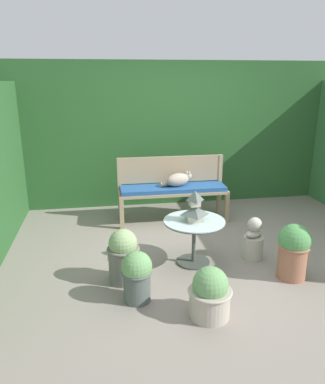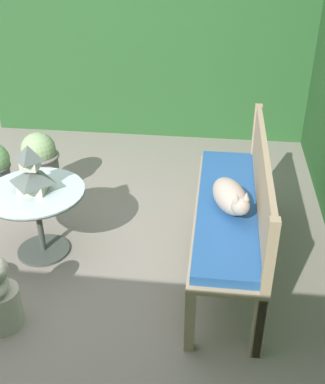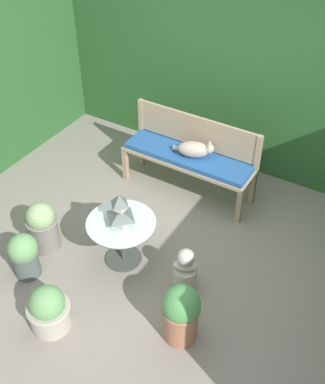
% 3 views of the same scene
% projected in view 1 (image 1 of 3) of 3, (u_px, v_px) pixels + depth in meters
% --- Properties ---
extents(ground, '(30.00, 30.00, 0.00)m').
position_uv_depth(ground, '(206.00, 250.00, 4.79)').
color(ground, gray).
extents(foliage_hedge_back, '(6.40, 0.86, 2.37)m').
position_uv_depth(foliage_hedge_back, '(173.00, 131.00, 6.64)').
color(foliage_hedge_back, '#285628').
rests_on(foliage_hedge_back, ground).
extents(garden_bench, '(1.64, 0.45, 0.55)m').
position_uv_depth(garden_bench, '(173.00, 191.00, 5.62)').
color(garden_bench, tan).
rests_on(garden_bench, ground).
extents(bench_backrest, '(1.64, 0.06, 0.96)m').
position_uv_depth(bench_backrest, '(171.00, 173.00, 5.74)').
color(bench_backrest, tan).
rests_on(bench_backrest, ground).
extents(cat, '(0.51, 0.32, 0.23)m').
position_uv_depth(cat, '(178.00, 180.00, 5.59)').
color(cat, '#A89989').
rests_on(cat, garden_bench).
extents(patio_table, '(0.72, 0.72, 0.54)m').
position_uv_depth(patio_table, '(194.00, 229.00, 4.34)').
color(patio_table, '#424742').
rests_on(patio_table, ground).
extents(pagoda_birdhouse, '(0.25, 0.25, 0.36)m').
position_uv_depth(pagoda_birdhouse, '(195.00, 208.00, 4.26)').
color(pagoda_birdhouse, beige).
rests_on(pagoda_birdhouse, patio_table).
extents(garden_bust, '(0.28, 0.24, 0.52)m').
position_uv_depth(garden_bust, '(254.00, 241.00, 4.52)').
color(garden_bust, '#B7B2A3').
rests_on(garden_bust, ground).
extents(potted_plant_path_edge, '(0.35, 0.35, 0.62)m').
position_uv_depth(potted_plant_path_edge, '(293.00, 250.00, 4.05)').
color(potted_plant_path_edge, '#9E664C').
rests_on(potted_plant_path_edge, ground).
extents(potted_plant_bench_right, '(0.35, 0.35, 0.60)m').
position_uv_depth(potted_plant_bench_right, '(123.00, 255.00, 3.98)').
color(potted_plant_bench_right, slate).
rests_on(potted_plant_bench_right, ground).
extents(potted_plant_table_near, '(0.41, 0.41, 0.49)m').
position_uv_depth(potted_plant_table_near, '(210.00, 294.00, 3.41)').
color(potted_plant_table_near, '#ADA393').
rests_on(potted_plant_table_near, ground).
extents(potted_plant_hedge_corner, '(0.30, 0.30, 0.52)m').
position_uv_depth(potted_plant_hedge_corner, '(137.00, 275.00, 3.64)').
color(potted_plant_hedge_corner, '#4C5651').
rests_on(potted_plant_hedge_corner, ground).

